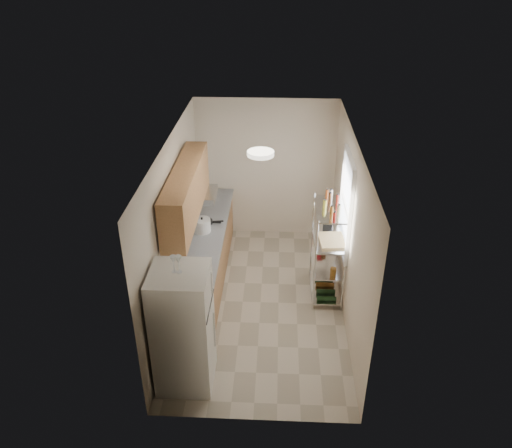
{
  "coord_description": "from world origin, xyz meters",
  "views": [
    {
      "loc": [
        0.22,
        -6.16,
        4.83
      ],
      "look_at": [
        -0.08,
        0.25,
        1.25
      ],
      "focal_mm": 35.0,
      "sensor_mm": 36.0,
      "label": 1
    }
  ],
  "objects_px": {
    "rice_cooker": "(202,225)",
    "espresso_machine": "(329,220)",
    "cutting_board": "(332,240)",
    "refrigerator": "(183,329)",
    "frying_pan_large": "(203,222)"
  },
  "relations": [
    {
      "from": "rice_cooker",
      "to": "espresso_machine",
      "type": "xyz_separation_m",
      "value": [
        1.97,
        0.03,
        0.13
      ]
    },
    {
      "from": "cutting_board",
      "to": "espresso_machine",
      "type": "height_order",
      "value": "espresso_machine"
    },
    {
      "from": "cutting_board",
      "to": "espresso_machine",
      "type": "xyz_separation_m",
      "value": [
        -0.02,
        0.43,
        0.11
      ]
    },
    {
      "from": "refrigerator",
      "to": "rice_cooker",
      "type": "relative_size",
      "value": 6.14
    },
    {
      "from": "rice_cooker",
      "to": "cutting_board",
      "type": "xyz_separation_m",
      "value": [
        1.99,
        -0.4,
        0.02
      ]
    },
    {
      "from": "cutting_board",
      "to": "espresso_machine",
      "type": "distance_m",
      "value": 0.44
    },
    {
      "from": "frying_pan_large",
      "to": "cutting_board",
      "type": "bearing_deg",
      "value": -15.58
    },
    {
      "from": "frying_pan_large",
      "to": "rice_cooker",
      "type": "bearing_deg",
      "value": -80.9
    },
    {
      "from": "refrigerator",
      "to": "espresso_machine",
      "type": "xyz_separation_m",
      "value": [
        1.89,
        2.23,
        0.32
      ]
    },
    {
      "from": "rice_cooker",
      "to": "cutting_board",
      "type": "distance_m",
      "value": 2.03
    },
    {
      "from": "refrigerator",
      "to": "espresso_machine",
      "type": "distance_m",
      "value": 2.94
    },
    {
      "from": "refrigerator",
      "to": "cutting_board",
      "type": "distance_m",
      "value": 2.64
    },
    {
      "from": "rice_cooker",
      "to": "frying_pan_large",
      "type": "distance_m",
      "value": 0.27
    },
    {
      "from": "refrigerator",
      "to": "frying_pan_large",
      "type": "xyz_separation_m",
      "value": [
        -0.11,
        2.46,
        0.1
      ]
    },
    {
      "from": "espresso_machine",
      "to": "cutting_board",
      "type": "bearing_deg",
      "value": -75.05
    }
  ]
}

